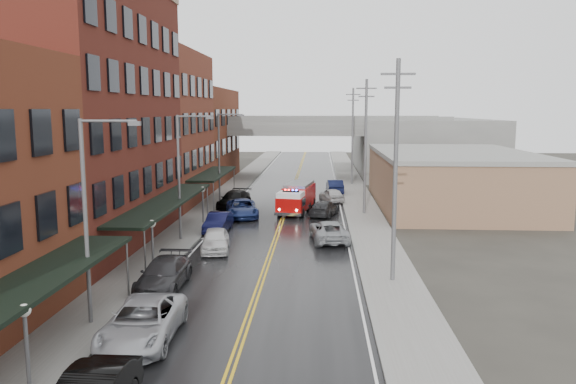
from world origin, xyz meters
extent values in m
cube|color=black|center=(0.00, 30.00, 0.01)|extent=(11.00, 160.00, 0.02)
cube|color=slate|center=(-7.30, 30.00, 0.07)|extent=(3.00, 160.00, 0.15)
cube|color=slate|center=(7.30, 30.00, 0.07)|extent=(3.00, 160.00, 0.15)
cube|color=gray|center=(-5.65, 30.00, 0.07)|extent=(0.30, 160.00, 0.15)
cube|color=gray|center=(5.65, 30.00, 0.07)|extent=(0.30, 160.00, 0.15)
cube|color=#4E1D14|center=(-13.30, 23.00, 9.00)|extent=(9.00, 20.00, 18.00)
cube|color=maroon|center=(-13.30, 40.50, 7.50)|extent=(9.00, 15.00, 15.00)
cube|color=#612B19|center=(-13.30, 58.00, 6.00)|extent=(9.00, 20.00, 12.00)
cube|color=#8F694D|center=(16.00, 40.00, 2.50)|extent=(14.00, 22.00, 5.00)
cube|color=slate|center=(18.00, 70.00, 4.00)|extent=(18.00, 30.00, 8.00)
cube|color=black|center=(-7.50, 4.00, 3.00)|extent=(2.60, 16.00, 0.18)
cylinder|color=slate|center=(-6.35, 11.60, 1.50)|extent=(0.10, 0.10, 3.00)
cube|color=black|center=(-7.50, 23.00, 3.00)|extent=(2.60, 18.00, 0.18)
cylinder|color=slate|center=(-6.35, 14.40, 1.50)|extent=(0.10, 0.10, 3.00)
cylinder|color=slate|center=(-6.35, 31.60, 1.50)|extent=(0.10, 0.10, 3.00)
cube|color=black|center=(-7.50, 40.50, 3.00)|extent=(2.60, 13.00, 0.18)
cylinder|color=slate|center=(-6.35, 34.40, 1.50)|extent=(0.10, 0.10, 3.00)
cylinder|color=slate|center=(-6.35, 46.60, 1.50)|extent=(0.10, 0.10, 3.00)
cylinder|color=#59595B|center=(-6.40, 2.00, 1.40)|extent=(0.14, 0.14, 2.80)
sphere|color=silver|center=(-6.40, 2.00, 2.90)|extent=(0.44, 0.44, 0.44)
cylinder|color=#59595B|center=(-6.40, 16.00, 1.40)|extent=(0.14, 0.14, 2.80)
sphere|color=silver|center=(-6.40, 16.00, 2.90)|extent=(0.44, 0.44, 0.44)
cylinder|color=#59595B|center=(-6.40, 30.00, 1.40)|extent=(0.14, 0.14, 2.80)
sphere|color=silver|center=(-6.40, 30.00, 2.90)|extent=(0.44, 0.44, 0.44)
cylinder|color=#59595B|center=(-6.80, 8.00, 4.50)|extent=(0.18, 0.18, 9.00)
cylinder|color=#59595B|center=(-5.60, 8.00, 8.90)|extent=(2.40, 0.12, 0.12)
cube|color=#59595B|center=(-4.50, 8.00, 8.80)|extent=(0.50, 0.22, 0.18)
cylinder|color=#59595B|center=(-6.80, 24.00, 4.50)|extent=(0.18, 0.18, 9.00)
cylinder|color=#59595B|center=(-5.60, 24.00, 8.90)|extent=(2.40, 0.12, 0.12)
cube|color=#59595B|center=(-4.50, 24.00, 8.80)|extent=(0.50, 0.22, 0.18)
cylinder|color=#59595B|center=(-6.80, 40.00, 4.50)|extent=(0.18, 0.18, 9.00)
cylinder|color=#59595B|center=(-5.60, 40.00, 8.90)|extent=(2.40, 0.12, 0.12)
cube|color=#59595B|center=(-4.50, 40.00, 8.80)|extent=(0.50, 0.22, 0.18)
cylinder|color=#59595B|center=(7.20, 15.00, 6.00)|extent=(0.24, 0.24, 12.00)
cube|color=#59595B|center=(7.20, 15.00, 11.20)|extent=(1.80, 0.12, 0.12)
cube|color=#59595B|center=(7.20, 15.00, 10.50)|extent=(1.40, 0.12, 0.12)
cylinder|color=#59595B|center=(7.20, 35.00, 6.00)|extent=(0.24, 0.24, 12.00)
cube|color=#59595B|center=(7.20, 35.00, 11.20)|extent=(1.80, 0.12, 0.12)
cube|color=#59595B|center=(7.20, 35.00, 10.50)|extent=(1.40, 0.12, 0.12)
cylinder|color=#59595B|center=(7.20, 55.00, 6.00)|extent=(0.24, 0.24, 12.00)
cube|color=#59595B|center=(7.20, 55.00, 11.20)|extent=(1.80, 0.12, 0.12)
cube|color=#59595B|center=(7.20, 55.00, 10.50)|extent=(1.40, 0.12, 0.12)
cube|color=slate|center=(0.00, 62.00, 6.75)|extent=(40.00, 10.00, 1.50)
cube|color=slate|center=(-11.00, 62.00, 3.00)|extent=(1.60, 8.00, 6.00)
cube|color=slate|center=(11.00, 62.00, 3.00)|extent=(1.60, 8.00, 6.00)
cube|color=#9F0807|center=(1.27, 36.84, 1.39)|extent=(3.06, 5.26, 1.89)
cube|color=#9F0807|center=(0.67, 33.39, 1.12)|extent=(2.61, 2.69, 1.35)
cube|color=silver|center=(0.67, 33.39, 2.02)|extent=(2.47, 2.49, 0.45)
cube|color=black|center=(0.70, 33.56, 1.39)|extent=(2.48, 1.80, 0.72)
cube|color=slate|center=(1.27, 36.84, 2.47)|extent=(2.78, 4.86, 0.27)
cube|color=black|center=(0.67, 33.39, 2.32)|extent=(1.46, 0.49, 0.13)
sphere|color=#FF0C0C|center=(0.19, 33.47, 2.39)|extent=(0.18, 0.18, 0.18)
sphere|color=#1933FF|center=(1.16, 33.30, 2.39)|extent=(0.18, 0.18, 0.18)
cylinder|color=black|center=(-0.32, 33.47, 0.45)|extent=(0.94, 0.46, 0.90)
cylinder|color=black|center=(1.63, 33.13, 0.45)|extent=(0.94, 0.46, 0.90)
cylinder|color=black|center=(0.22, 36.57, 0.45)|extent=(0.94, 0.46, 0.90)
cylinder|color=black|center=(2.17, 36.23, 0.45)|extent=(0.94, 0.46, 0.90)
cylinder|color=black|center=(0.60, 38.78, 0.45)|extent=(0.94, 0.46, 0.90)
cylinder|color=black|center=(2.55, 38.44, 0.45)|extent=(0.94, 0.46, 0.90)
imported|color=#9FA1A7|center=(-3.99, 6.49, 0.81)|extent=(2.85, 5.92, 1.62)
imported|color=#28272A|center=(-5.00, 13.26, 0.77)|extent=(2.18, 5.32, 1.54)
imported|color=silver|center=(-3.74, 21.20, 0.76)|extent=(2.38, 4.66, 1.52)
imported|color=black|center=(-4.63, 27.20, 0.74)|extent=(1.74, 4.54, 1.48)
imported|color=navy|center=(-3.60, 33.20, 0.78)|extent=(3.66, 6.01, 1.56)
imported|color=black|center=(-5.00, 37.82, 0.81)|extent=(3.08, 5.83, 1.61)
imported|color=gray|center=(3.87, 24.53, 0.74)|extent=(3.10, 5.61, 1.49)
imported|color=black|center=(3.60, 34.20, 0.68)|extent=(3.06, 5.03, 1.36)
imported|color=#B3B3B3|center=(4.40, 41.80, 0.72)|extent=(2.86, 4.54, 1.44)
imported|color=black|center=(4.88, 47.80, 0.79)|extent=(1.98, 4.88, 1.58)
camera|label=1|loc=(3.16, -14.96, 9.37)|focal=35.00mm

